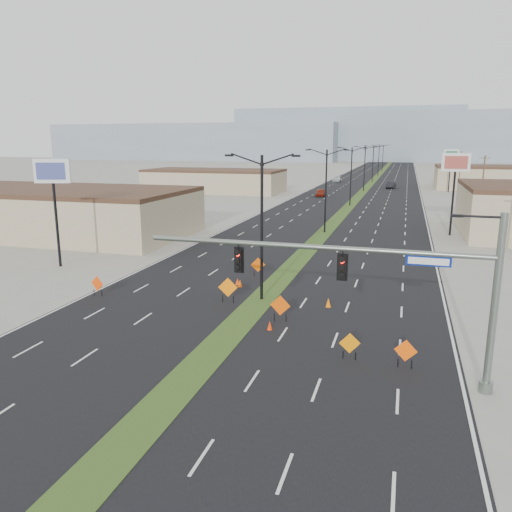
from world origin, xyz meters
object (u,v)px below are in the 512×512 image
(streetlight_6, at_px, (383,157))
(construction_sign_4, at_px, (350,344))
(streetlight_1, at_px, (326,188))
(cone_3, at_px, (237,282))
(signal_mast, at_px, (383,280))
(streetlight_4, at_px, (373,162))
(construction_sign_3, at_px, (280,306))
(pole_sign_east_near, at_px, (455,169))
(car_far, at_px, (337,179))
(cone_0, at_px, (240,283))
(cone_2, at_px, (328,303))
(construction_sign_2, at_px, (258,265))
(streetlight_5, at_px, (379,159))
(pole_sign_west, at_px, (53,179))
(streetlight_2, at_px, (351,174))
(pole_sign_east_far, at_px, (451,157))
(streetlight_3, at_px, (365,167))
(car_mid, at_px, (391,185))
(construction_sign_1, at_px, (228,288))
(car_left, at_px, (321,193))
(construction_sign_0, at_px, (97,284))
(streetlight_0, at_px, (262,223))
(cone_1, at_px, (270,326))
(construction_sign_5, at_px, (406,352))

(streetlight_6, distance_m, construction_sign_4, 176.52)
(streetlight_1, bearing_deg, cone_3, -96.42)
(signal_mast, distance_m, streetlight_4, 122.30)
(construction_sign_3, distance_m, pole_sign_east_near, 37.23)
(car_far, height_order, cone_0, car_far)
(cone_3, bearing_deg, cone_2, -23.77)
(construction_sign_2, bearing_deg, streetlight_6, 67.46)
(streetlight_5, bearing_deg, streetlight_6, 90.00)
(signal_mast, height_order, streetlight_5, streetlight_5)
(cone_3, relative_size, pole_sign_west, 0.06)
(streetlight_2, height_order, pole_sign_east_far, streetlight_2)
(streetlight_3, xyz_separation_m, pole_sign_east_far, (18.31, 2.66, 2.20))
(car_mid, distance_m, construction_sign_1, 94.52)
(car_left, bearing_deg, construction_sign_0, -97.38)
(car_left, relative_size, pole_sign_east_far, 0.48)
(car_mid, relative_size, construction_sign_3, 2.93)
(cone_0, relative_size, pole_sign_east_far, 0.06)
(streetlight_2, height_order, streetlight_4, same)
(streetlight_0, height_order, pole_sign_east_far, streetlight_0)
(streetlight_1, distance_m, cone_1, 33.97)
(streetlight_0, bearing_deg, construction_sign_3, -59.64)
(streetlight_3, distance_m, construction_sign_0, 87.51)
(cone_0, relative_size, cone_1, 1.07)
(streetlight_4, height_order, streetlight_5, same)
(signal_mast, bearing_deg, construction_sign_1, 140.87)
(cone_3, bearing_deg, streetlight_1, 83.58)
(car_left, distance_m, construction_sign_0, 72.66)
(streetlight_3, bearing_deg, pole_sign_west, -104.01)
(streetlight_0, distance_m, car_far, 110.04)
(cone_0, height_order, cone_1, cone_0)
(construction_sign_5, bearing_deg, pole_sign_east_near, 86.99)
(streetlight_5, bearing_deg, construction_sign_1, -90.81)
(car_mid, relative_size, cone_1, 9.02)
(streetlight_0, bearing_deg, car_mid, 86.46)
(streetlight_5, xyz_separation_m, car_mid, (5.74, -47.21, -4.60))
(construction_sign_3, bearing_deg, car_far, 97.49)
(streetlight_4, relative_size, cone_3, 18.81)
(streetlight_0, bearing_deg, construction_sign_5, -41.18)
(streetlight_0, height_order, streetlight_4, same)
(construction_sign_5, relative_size, pole_sign_east_far, 0.16)
(streetlight_2, height_order, construction_sign_3, streetlight_2)
(streetlight_1, distance_m, construction_sign_3, 32.38)
(cone_2, distance_m, pole_sign_west, 26.15)
(construction_sign_5, bearing_deg, construction_sign_3, 152.62)
(construction_sign_0, bearing_deg, construction_sign_3, 7.90)
(streetlight_6, xyz_separation_m, car_mid, (5.74, -75.21, -4.60))
(streetlight_1, height_order, streetlight_2, same)
(signal_mast, height_order, construction_sign_0, signal_mast)
(streetlight_2, xyz_separation_m, car_far, (-9.43, 53.54, -4.67))
(streetlight_6, relative_size, pole_sign_east_near, 1.04)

